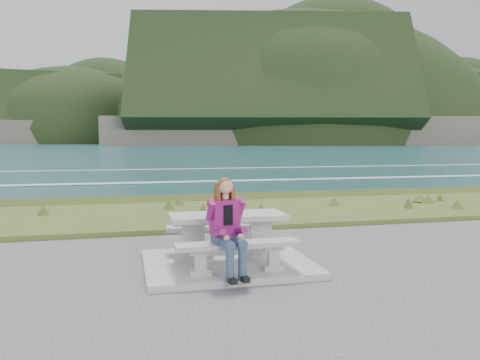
# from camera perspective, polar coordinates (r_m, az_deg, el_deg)

# --- Properties ---
(concrete_slab) EXTENTS (2.60, 2.10, 0.10)m
(concrete_slab) POSITION_cam_1_polar(r_m,az_deg,el_deg) (7.53, -1.52, -10.16)
(concrete_slab) COLOR #9C9D98
(concrete_slab) RESTS_ON ground
(picnic_table) EXTENTS (1.80, 0.75, 0.75)m
(picnic_table) POSITION_cam_1_polar(r_m,az_deg,el_deg) (7.39, -1.53, -5.42)
(picnic_table) COLOR #9C9D98
(picnic_table) RESTS_ON concrete_slab
(bench_landward) EXTENTS (1.80, 0.35, 0.45)m
(bench_landward) POSITION_cam_1_polar(r_m,az_deg,el_deg) (6.77, -0.28, -8.41)
(bench_landward) COLOR #9C9D98
(bench_landward) RESTS_ON concrete_slab
(bench_seaward) EXTENTS (1.80, 0.35, 0.45)m
(bench_seaward) POSITION_cam_1_polar(r_m,az_deg,el_deg) (8.11, -2.57, -6.17)
(bench_seaward) COLOR #9C9D98
(bench_seaward) RESTS_ON concrete_slab
(grass_verge) EXTENTS (160.00, 4.50, 0.22)m
(grass_verge) POSITION_cam_1_polar(r_m,az_deg,el_deg) (12.37, -6.38, -4.43)
(grass_verge) COLOR #3C5B22
(grass_verge) RESTS_ON ground
(shore_drop) EXTENTS (160.00, 0.80, 2.20)m
(shore_drop) POSITION_cam_1_polar(r_m,az_deg,el_deg) (15.22, -7.75, -2.67)
(shore_drop) COLOR #685A4E
(shore_drop) RESTS_ON ground
(ocean) EXTENTS (1600.00, 1600.00, 0.09)m
(ocean) POSITION_cam_1_polar(r_m,az_deg,el_deg) (32.45, -10.81, -1.74)
(ocean) COLOR #1D4A53
(ocean) RESTS_ON ground
(headland_range) EXTENTS (729.83, 363.95, 174.56)m
(headland_range) POSITION_cam_1_polar(r_m,az_deg,el_deg) (448.82, 11.82, 5.90)
(headland_range) COLOR #685A4E
(headland_range) RESTS_ON ground
(seated_woman) EXTENTS (0.49, 0.73, 1.38)m
(seated_woman) POSITION_cam_1_polar(r_m,az_deg,el_deg) (6.58, -1.34, -7.38)
(seated_woman) COLOR navy
(seated_woman) RESTS_ON concrete_slab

